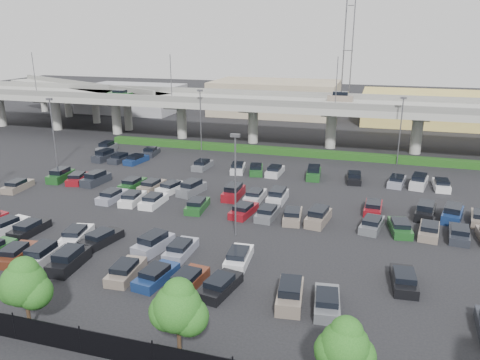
# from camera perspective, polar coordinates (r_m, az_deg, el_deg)

# --- Properties ---
(ground) EXTENTS (280.00, 280.00, 0.00)m
(ground) POSITION_cam_1_polar(r_m,az_deg,el_deg) (54.15, 1.95, -3.38)
(ground) COLOR black
(overpass) EXTENTS (150.00, 13.00, 15.80)m
(overpass) POSITION_cam_1_polar(r_m,az_deg,el_deg) (82.91, 7.59, 8.84)
(overpass) COLOR #96978F
(overpass) RESTS_ON ground
(on_ramp) EXTENTS (50.93, 30.13, 8.80)m
(on_ramp) POSITION_cam_1_polar(r_m,az_deg,el_deg) (113.21, -18.74, 10.34)
(on_ramp) COLOR #96978F
(on_ramp) RESTS_ON ground
(hedge) EXTENTS (66.00, 1.60, 1.10)m
(hedge) POSITION_cam_1_polar(r_m,az_deg,el_deg) (77.35, 6.68, 3.39)
(hedge) COLOR #153E12
(hedge) RESTS_ON ground
(fence) EXTENTS (70.00, 0.10, 2.00)m
(fence) POSITION_cam_1_polar(r_m,az_deg,el_deg) (30.69, -12.44, -19.88)
(fence) COLOR black
(fence) RESTS_ON ground
(tree_row) EXTENTS (65.07, 3.66, 5.94)m
(tree_row) POSITION_cam_1_polar(r_m,az_deg,el_deg) (29.96, -10.08, -14.66)
(tree_row) COLOR #332316
(tree_row) RESTS_ON ground
(parked_cars) EXTENTS (63.07, 41.64, 1.67)m
(parked_cars) POSITION_cam_1_polar(r_m,az_deg,el_deg) (50.92, -1.64, -4.04)
(parked_cars) COLOR white
(parked_cars) RESTS_ON ground
(light_poles) EXTENTS (66.90, 48.38, 10.30)m
(light_poles) POSITION_cam_1_polar(r_m,az_deg,el_deg) (55.23, -1.61, 3.83)
(light_poles) COLOR #545359
(light_poles) RESTS_ON ground
(distant_buildings) EXTENTS (138.00, 24.00, 9.00)m
(distant_buildings) POSITION_cam_1_polar(r_m,az_deg,el_deg) (111.86, 16.49, 8.85)
(distant_buildings) COLOR gray
(distant_buildings) RESTS_ON ground
(comm_tower) EXTENTS (2.40, 2.40, 30.00)m
(comm_tower) POSITION_cam_1_polar(r_m,az_deg,el_deg) (123.31, 13.04, 15.42)
(comm_tower) COLOR #545359
(comm_tower) RESTS_ON ground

